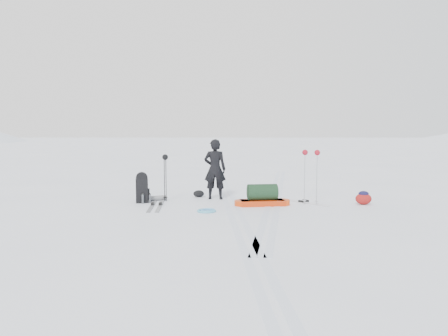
# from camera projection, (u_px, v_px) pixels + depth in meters

# --- Properties ---
(ground) EXTENTS (200.00, 200.00, 0.00)m
(ground) POSITION_uv_depth(u_px,v_px,m) (231.00, 204.00, 11.60)
(ground) COLOR white
(ground) RESTS_ON ground
(ski_tracks) EXTENTS (3.38, 17.97, 0.01)m
(ski_tracks) POSITION_uv_depth(u_px,v_px,m) (252.00, 199.00, 12.46)
(ski_tracks) COLOR silver
(ski_tracks) RESTS_ON ground
(skier) EXTENTS (0.65, 0.45, 1.71)m
(skier) POSITION_uv_depth(u_px,v_px,m) (215.00, 169.00, 12.36)
(skier) COLOR black
(skier) RESTS_ON ground
(pulk_sled) EXTENTS (1.51, 0.63, 0.56)m
(pulk_sled) POSITION_uv_depth(u_px,v_px,m) (262.00, 197.00, 11.36)
(pulk_sled) COLOR red
(pulk_sled) RESTS_ON ground
(expedition_rucksack) EXTENTS (0.80, 0.68, 0.83)m
(expedition_rucksack) POSITION_uv_depth(u_px,v_px,m) (144.00, 188.00, 11.82)
(expedition_rucksack) COLOR black
(expedition_rucksack) RESTS_ON ground
(ski_poles_black) EXTENTS (0.16, 0.16, 1.30)m
(ski_poles_black) POSITION_uv_depth(u_px,v_px,m) (165.00, 163.00, 12.01)
(ski_poles_black) COLOR black
(ski_poles_black) RESTS_ON ground
(ski_poles_silver) EXTENTS (0.44, 0.26, 1.45)m
(ski_poles_silver) POSITION_uv_depth(u_px,v_px,m) (311.00, 159.00, 11.37)
(ski_poles_silver) COLOR #BABDC2
(ski_poles_silver) RESTS_ON ground
(touring_skis_grey) EXTENTS (0.44, 2.05, 0.07)m
(touring_skis_grey) POSITION_uv_depth(u_px,v_px,m) (157.00, 205.00, 11.37)
(touring_skis_grey) COLOR #979B9F
(touring_skis_grey) RESTS_ON ground
(touring_skis_white) EXTENTS (1.37, 1.50, 0.06)m
(touring_skis_white) POSITION_uv_depth(u_px,v_px,m) (304.00, 202.00, 11.83)
(touring_skis_white) COLOR silver
(touring_skis_white) RESTS_ON ground
(rope_coil) EXTENTS (0.60, 0.60, 0.06)m
(rope_coil) POSITION_uv_depth(u_px,v_px,m) (207.00, 211.00, 10.50)
(rope_coil) COLOR #55B2CE
(rope_coil) RESTS_ON ground
(small_daypack) EXTENTS (0.51, 0.45, 0.36)m
(small_daypack) POSITION_uv_depth(u_px,v_px,m) (363.00, 198.00, 11.50)
(small_daypack) COLOR maroon
(small_daypack) RESTS_ON ground
(thermos_pair) EXTENTS (0.23, 0.21, 0.27)m
(thermos_pair) POSITION_uv_depth(u_px,v_px,m) (146.00, 198.00, 11.70)
(thermos_pair) COLOR #54575B
(thermos_pair) RESTS_ON ground
(stuff_sack) EXTENTS (0.38, 0.33, 0.20)m
(stuff_sack) POSITION_uv_depth(u_px,v_px,m) (199.00, 194.00, 12.78)
(stuff_sack) COLOR black
(stuff_sack) RESTS_ON ground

